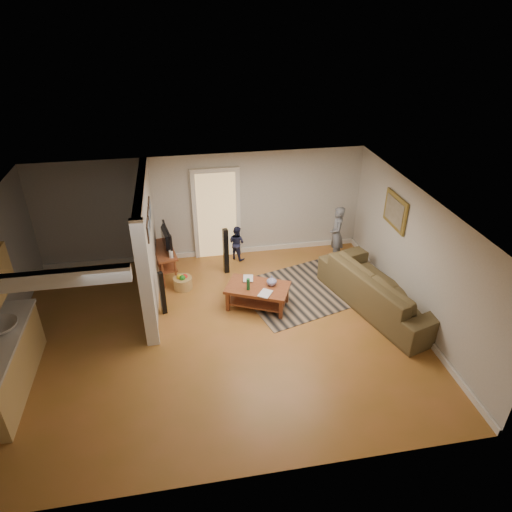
{
  "coord_description": "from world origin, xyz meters",
  "views": [
    {
      "loc": [
        -0.48,
        -6.71,
        5.51
      ],
      "look_at": [
        0.86,
        0.84,
        1.1
      ],
      "focal_mm": 32.0,
      "sensor_mm": 36.0,
      "label": 1
    }
  ],
  "objects_px": {
    "child": "(334,260)",
    "coffee_table": "(259,291)",
    "sofa": "(379,306)",
    "speaker_right": "(226,251)",
    "tv_console": "(165,252)",
    "toy_basket": "(183,282)",
    "speaker_left": "(162,293)",
    "toddler": "(237,258)"
  },
  "relations": [
    {
      "from": "sofa",
      "to": "tv_console",
      "type": "xyz_separation_m",
      "value": [
        -4.24,
        1.94,
        0.62
      ]
    },
    {
      "from": "speaker_left",
      "to": "toy_basket",
      "type": "relative_size",
      "value": 2.35
    },
    {
      "from": "sofa",
      "to": "speaker_left",
      "type": "bearing_deg",
      "value": 65.53
    },
    {
      "from": "sofa",
      "to": "toy_basket",
      "type": "height_order",
      "value": "sofa"
    },
    {
      "from": "tv_console",
      "to": "speaker_left",
      "type": "height_order",
      "value": "speaker_left"
    },
    {
      "from": "speaker_left",
      "to": "child",
      "type": "xyz_separation_m",
      "value": [
        4.0,
        1.42,
        -0.47
      ]
    },
    {
      "from": "coffee_table",
      "to": "speaker_left",
      "type": "distance_m",
      "value": 1.89
    },
    {
      "from": "toddler",
      "to": "child",
      "type": "bearing_deg",
      "value": -147.25
    },
    {
      "from": "sofa",
      "to": "coffee_table",
      "type": "xyz_separation_m",
      "value": [
        -2.41,
        0.45,
        0.37
      ]
    },
    {
      "from": "toy_basket",
      "to": "toddler",
      "type": "bearing_deg",
      "value": 38.99
    },
    {
      "from": "speaker_left",
      "to": "toddler",
      "type": "bearing_deg",
      "value": 29.92
    },
    {
      "from": "tv_console",
      "to": "speaker_right",
      "type": "distance_m",
      "value": 1.34
    },
    {
      "from": "tv_console",
      "to": "speaker_right",
      "type": "relative_size",
      "value": 1.05
    },
    {
      "from": "coffee_table",
      "to": "tv_console",
      "type": "bearing_deg",
      "value": 140.74
    },
    {
      "from": "coffee_table",
      "to": "child",
      "type": "distance_m",
      "value": 2.63
    },
    {
      "from": "coffee_table",
      "to": "child",
      "type": "bearing_deg",
      "value": 35.79
    },
    {
      "from": "sofa",
      "to": "toddler",
      "type": "relative_size",
      "value": 3.41
    },
    {
      "from": "toddler",
      "to": "speaker_left",
      "type": "bearing_deg",
      "value": 92.05
    },
    {
      "from": "speaker_right",
      "to": "toy_basket",
      "type": "distance_m",
      "value": 1.18
    },
    {
      "from": "tv_console",
      "to": "toddler",
      "type": "relative_size",
      "value": 1.35
    },
    {
      "from": "sofa",
      "to": "toy_basket",
      "type": "xyz_separation_m",
      "value": [
        -3.9,
        1.37,
        0.15
      ]
    },
    {
      "from": "coffee_table",
      "to": "speaker_right",
      "type": "distance_m",
      "value": 1.51
    },
    {
      "from": "sofa",
      "to": "toddler",
      "type": "xyz_separation_m",
      "value": [
        -2.58,
        2.44,
        0.0
      ]
    },
    {
      "from": "coffee_table",
      "to": "toy_basket",
      "type": "height_order",
      "value": "coffee_table"
    },
    {
      "from": "speaker_right",
      "to": "toddler",
      "type": "distance_m",
      "value": 0.86
    },
    {
      "from": "tv_console",
      "to": "speaker_right",
      "type": "bearing_deg",
      "value": -13.43
    },
    {
      "from": "speaker_right",
      "to": "child",
      "type": "bearing_deg",
      "value": -7.87
    },
    {
      "from": "coffee_table",
      "to": "speaker_right",
      "type": "xyz_separation_m",
      "value": [
        -0.49,
        1.42,
        0.17
      ]
    },
    {
      "from": "toy_basket",
      "to": "speaker_left",
      "type": "bearing_deg",
      "value": -115.99
    },
    {
      "from": "toy_basket",
      "to": "coffee_table",
      "type": "bearing_deg",
      "value": -31.84
    },
    {
      "from": "speaker_left",
      "to": "toddler",
      "type": "relative_size",
      "value": 1.12
    },
    {
      "from": "toy_basket",
      "to": "speaker_right",
      "type": "bearing_deg",
      "value": 26.35
    },
    {
      "from": "sofa",
      "to": "speaker_right",
      "type": "xyz_separation_m",
      "value": [
        -2.9,
        1.87,
        0.54
      ]
    },
    {
      "from": "sofa",
      "to": "speaker_right",
      "type": "relative_size",
      "value": 2.64
    },
    {
      "from": "speaker_left",
      "to": "coffee_table",
      "type": "bearing_deg",
      "value": -20.87
    },
    {
      "from": "toy_basket",
      "to": "child",
      "type": "bearing_deg",
      "value": 9.49
    },
    {
      "from": "speaker_left",
      "to": "speaker_right",
      "type": "xyz_separation_m",
      "value": [
        1.4,
        1.32,
        0.07
      ]
    },
    {
      "from": "child",
      "to": "coffee_table",
      "type": "bearing_deg",
      "value": -43.48
    },
    {
      "from": "speaker_left",
      "to": "toy_basket",
      "type": "xyz_separation_m",
      "value": [
        0.4,
        0.82,
        -0.32
      ]
    },
    {
      "from": "sofa",
      "to": "tv_console",
      "type": "distance_m",
      "value": 4.7
    },
    {
      "from": "speaker_left",
      "to": "child",
      "type": "bearing_deg",
      "value": 1.82
    },
    {
      "from": "child",
      "to": "toddler",
      "type": "bearing_deg",
      "value": -90.91
    }
  ]
}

